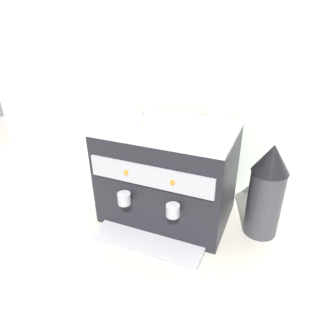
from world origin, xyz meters
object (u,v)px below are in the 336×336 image
ceramic_cup_2 (160,122)px  milk_pitcher (97,188)px  ceramic_bowl_2 (157,118)px  ceramic_bowl_0 (186,119)px  ceramic_cup_0 (134,110)px  espresso_machine (168,174)px  ceramic_bowl_1 (129,123)px  ceramic_cup_3 (218,120)px  ceramic_cup_1 (151,108)px  coffee_grinder (266,190)px  ceramic_bowl_3 (199,135)px

ceramic_cup_2 → milk_pitcher: ceramic_cup_2 is taller
ceramic_bowl_2 → milk_pitcher: (-0.33, -0.06, -0.41)m
ceramic_cup_2 → ceramic_bowl_0: (0.07, 0.13, -0.02)m
ceramic_cup_0 → espresso_machine: bearing=-16.8°
ceramic_bowl_2 → ceramic_bowl_0: bearing=9.7°
ceramic_bowl_0 → ceramic_bowl_1: 0.25m
espresso_machine → ceramic_bowl_2: size_ratio=5.71×
ceramic_cup_0 → ceramic_bowl_0: ceramic_cup_0 is taller
ceramic_cup_3 → ceramic_bowl_1: 0.37m
ceramic_bowl_0 → ceramic_cup_1: bearing=164.1°
ceramic_cup_3 → ceramic_bowl_2: size_ratio=1.07×
ceramic_cup_3 → milk_pitcher: ceramic_cup_3 is taller
ceramic_bowl_1 → milk_pitcher: size_ratio=0.97×
ceramic_bowl_2 → milk_pitcher: bearing=-169.3°
ceramic_cup_1 → ceramic_cup_2: (0.13, -0.19, 0.01)m
espresso_machine → ceramic_bowl_0: 0.27m
ceramic_cup_0 → coffee_grinder: bearing=-1.5°
ceramic_cup_2 → ceramic_bowl_1: 0.14m
ceramic_bowl_2 → coffee_grinder: (0.51, -0.01, -0.25)m
ceramic_cup_1 → ceramic_bowl_3: size_ratio=0.87×
espresso_machine → ceramic_cup_0: bearing=163.2°
espresso_machine → ceramic_bowl_0: size_ratio=5.72×
ceramic_cup_1 → ceramic_bowl_0: 0.20m
espresso_machine → ceramic_bowl_0: bearing=49.7°
ceramic_bowl_1 → ceramic_bowl_3: 0.31m
ceramic_cup_1 → coffee_grinder: 0.64m
ceramic_cup_1 → coffee_grinder: size_ratio=0.22×
ceramic_cup_3 → ceramic_bowl_0: (-0.14, -0.01, -0.01)m
ceramic_cup_0 → ceramic_bowl_0: 0.25m
ceramic_cup_3 → coffee_grinder: size_ratio=0.25×
ceramic_cup_1 → ceramic_bowl_0: bearing=-15.9°
ceramic_bowl_0 → coffee_grinder: (0.38, -0.03, -0.26)m
ceramic_bowl_2 → ceramic_cup_2: bearing=-59.7°
ceramic_cup_0 → ceramic_bowl_3: (0.35, -0.14, -0.02)m
ceramic_bowl_0 → coffee_grinder: bearing=-4.3°
ceramic_cup_1 → milk_pitcher: size_ratio=0.75×
ceramic_cup_1 → milk_pitcher: bearing=-152.1°
ceramic_cup_0 → ceramic_bowl_2: bearing=-5.1°
ceramic_cup_0 → ceramic_bowl_2: (0.12, -0.01, -0.02)m
ceramic_cup_0 → ceramic_cup_3: (0.39, 0.03, -0.00)m
ceramic_cup_3 → ceramic_cup_1: bearing=172.9°
ceramic_bowl_1 → coffee_grinder: 0.65m
ceramic_cup_2 → ceramic_bowl_2: ceramic_cup_2 is taller
ceramic_bowl_1 → ceramic_bowl_2: bearing=53.8°
ceramic_bowl_0 → ceramic_bowl_2: (-0.13, -0.02, -0.01)m
ceramic_cup_2 → ceramic_bowl_1: ceramic_cup_2 is taller
ceramic_cup_1 → ceramic_bowl_0: size_ratio=0.95×
milk_pitcher → ceramic_cup_2: bearing=-6.7°
espresso_machine → ceramic_bowl_1: ceramic_bowl_1 is taller
ceramic_cup_3 → ceramic_bowl_2: (-0.27, -0.04, -0.02)m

